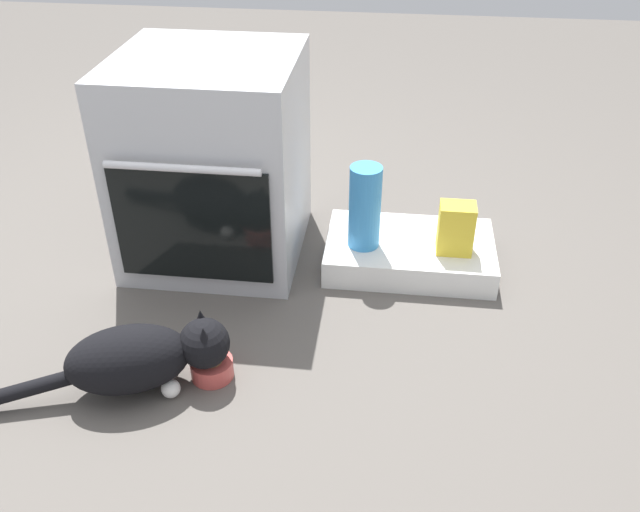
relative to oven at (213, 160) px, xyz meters
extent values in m
plane|color=#56514C|center=(0.06, -0.43, -0.36)|extent=(8.00, 8.00, 0.00)
cube|color=#B7BABF|center=(0.00, 0.00, 0.00)|extent=(0.60, 0.59, 0.72)
cube|color=black|center=(0.00, -0.30, -0.09)|extent=(0.51, 0.01, 0.40)
cylinder|color=silver|center=(0.00, -0.33, 0.13)|extent=(0.48, 0.02, 0.02)
cube|color=white|center=(0.70, -0.03, -0.31)|extent=(0.59, 0.37, 0.10)
cylinder|color=#C64C47|center=(0.14, -0.68, -0.33)|extent=(0.12, 0.12, 0.06)
sphere|color=brown|center=(0.14, -0.68, -0.31)|extent=(0.07, 0.07, 0.07)
ellipsoid|color=black|center=(-0.07, -0.76, -0.25)|extent=(0.39, 0.30, 0.19)
sphere|color=black|center=(0.13, -0.68, -0.23)|extent=(0.15, 0.15, 0.15)
cone|color=black|center=(0.12, -0.65, -0.18)|extent=(0.05, 0.05, 0.07)
cone|color=black|center=(0.14, -0.72, -0.18)|extent=(0.05, 0.05, 0.07)
cylinder|color=black|center=(-0.34, -0.86, -0.30)|extent=(0.29, 0.14, 0.09)
sphere|color=silver|center=(0.01, -0.67, -0.33)|extent=(0.05, 0.05, 0.05)
sphere|color=silver|center=(0.05, -0.77, -0.33)|extent=(0.05, 0.05, 0.05)
cube|color=yellow|center=(0.85, -0.08, -0.17)|extent=(0.12, 0.09, 0.18)
cylinder|color=#388CD1|center=(0.54, -0.07, -0.11)|extent=(0.11, 0.11, 0.30)
camera|label=1|loc=(0.63, -2.08, 1.02)|focal=37.81mm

